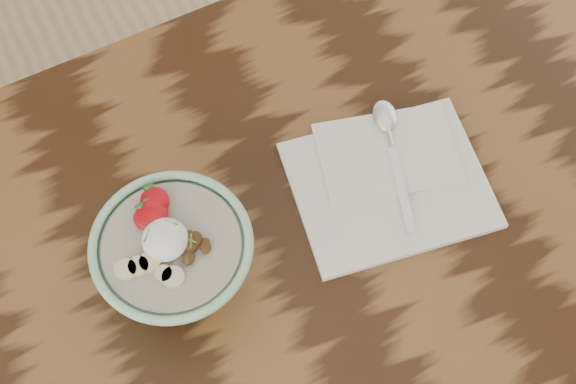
{
  "coord_description": "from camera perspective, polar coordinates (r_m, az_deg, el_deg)",
  "views": [
    {
      "loc": [
        1.78,
        -28.35,
        168.96
      ],
      "look_at": [
        20.08,
        7.55,
        86.12
      ],
      "focal_mm": 50.0,
      "sensor_mm": 36.0,
      "label": 1
    }
  ],
  "objects": [
    {
      "name": "napkin",
      "position": [
        1.05,
        7.19,
        0.98
      ],
      "size": [
        27.82,
        24.22,
        1.52
      ],
      "rotation": [
        0.0,
        0.0,
        -0.17
      ],
      "color": "white",
      "rests_on": "table"
    },
    {
      "name": "spoon",
      "position": [
        1.07,
        7.19,
        4.15
      ],
      "size": [
        8.36,
        19.2,
        1.02
      ],
      "rotation": [
        0.0,
        0.0,
        -0.33
      ],
      "color": "silver",
      "rests_on": "napkin"
    },
    {
      "name": "breakfast_bowl",
      "position": [
        0.95,
        -8.05,
        -4.59
      ],
      "size": [
        18.76,
        18.76,
        12.59
      ],
      "rotation": [
        0.0,
        0.0,
        -0.24
      ],
      "color": "#9BD0A9",
      "rests_on": "table"
    },
    {
      "name": "table",
      "position": [
        1.07,
        -7.95,
        -12.5
      ],
      "size": [
        160.0,
        90.0,
        75.0
      ],
      "color": "black",
      "rests_on": "ground"
    }
  ]
}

